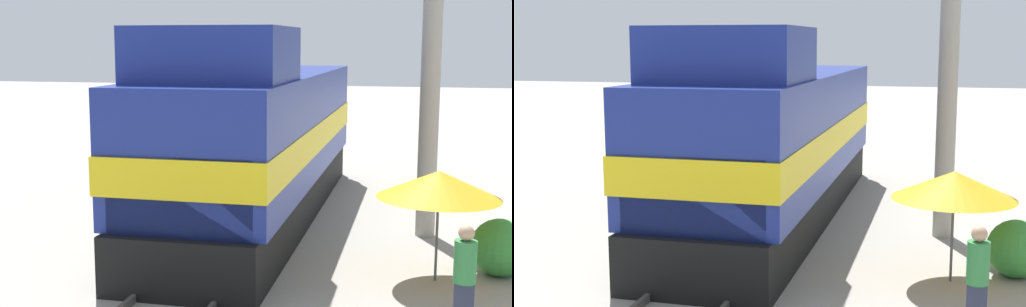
% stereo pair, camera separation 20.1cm
% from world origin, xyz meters
% --- Properties ---
extents(ground_plane, '(120.00, 120.00, 0.00)m').
position_xyz_m(ground_plane, '(0.00, 0.00, 0.00)').
color(ground_plane, gray).
extents(rail_near, '(0.08, 33.71, 0.15)m').
position_xyz_m(rail_near, '(-0.72, 0.00, 0.07)').
color(rail_near, '#4C4742').
rests_on(rail_near, ground_plane).
extents(rail_far, '(0.08, 33.71, 0.15)m').
position_xyz_m(rail_far, '(0.72, 0.00, 0.07)').
color(rail_far, '#4C4742').
rests_on(rail_far, ground_plane).
extents(locomotive, '(3.15, 12.80, 4.72)m').
position_xyz_m(locomotive, '(0.00, 4.36, 2.00)').
color(locomotive, black).
rests_on(locomotive, ground_plane).
extents(vendor_umbrella, '(2.28, 2.28, 2.09)m').
position_xyz_m(vendor_umbrella, '(4.33, 0.71, 1.84)').
color(vendor_umbrella, '#4C4C4C').
rests_on(vendor_umbrella, ground_plane).
extents(shrub_cluster, '(1.11, 1.11, 1.11)m').
position_xyz_m(shrub_cluster, '(5.53, 1.28, 0.55)').
color(shrub_cluster, '#388C38').
rests_on(shrub_cluster, ground_plane).
extents(person_bystander, '(0.34, 0.34, 1.72)m').
position_xyz_m(person_bystander, '(4.70, -1.77, 0.94)').
color(person_bystander, '#2D3347').
rests_on(person_bystander, ground_plane).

